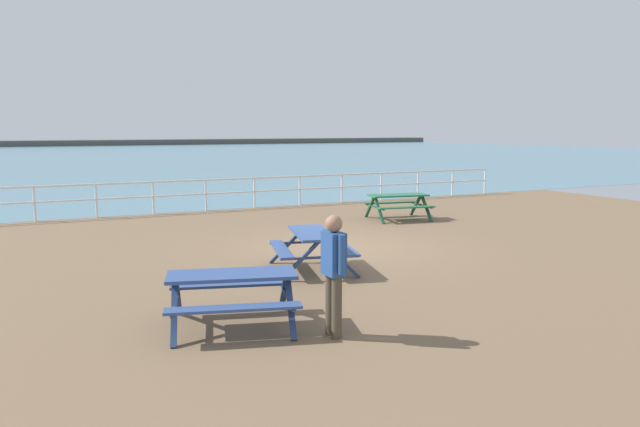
% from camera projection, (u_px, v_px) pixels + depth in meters
% --- Properties ---
extents(ground_plane, '(30.00, 24.00, 0.20)m').
position_uv_depth(ground_plane, '(336.00, 252.00, 14.22)').
color(ground_plane, brown).
extents(sea_band, '(142.00, 90.00, 0.01)m').
position_uv_depth(sea_band, '(88.00, 157.00, 60.83)').
color(sea_band, teal).
rests_on(sea_band, ground).
extents(distant_shoreline, '(142.00, 6.00, 1.80)m').
position_uv_depth(distant_shoreline, '(59.00, 146.00, 98.84)').
color(distant_shoreline, '#4C4C47').
rests_on(distant_shoreline, ground).
extents(seaward_railing, '(23.07, 0.07, 1.08)m').
position_uv_depth(seaward_railing, '(231.00, 188.00, 20.95)').
color(seaward_railing, white).
rests_on(seaward_railing, ground).
extents(picnic_table_near_left, '(2.16, 1.96, 0.80)m').
position_uv_depth(picnic_table_near_left, '(232.00, 286.00, 8.50)').
color(picnic_table_near_left, '#334C84').
rests_on(picnic_table_near_left, ground).
extents(picnic_table_near_right, '(1.92, 2.13, 0.80)m').
position_uv_depth(picnic_table_near_right, '(312.00, 241.00, 11.90)').
color(picnic_table_near_right, '#334C84').
rests_on(picnic_table_near_right, ground).
extents(picnic_table_mid_centre, '(2.04, 1.82, 0.80)m').
position_uv_depth(picnic_table_mid_centre, '(398.00, 201.00, 18.62)').
color(picnic_table_mid_centre, '#286B47').
rests_on(picnic_table_mid_centre, ground).
extents(visitor, '(0.23, 0.53, 1.66)m').
position_uv_depth(visitor, '(334.00, 268.00, 8.04)').
color(visitor, '#4C4233').
rests_on(visitor, ground).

